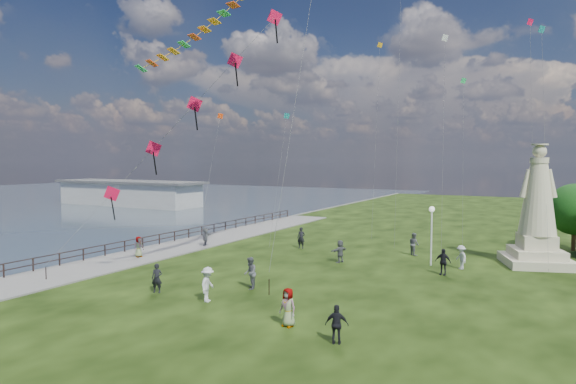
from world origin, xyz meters
The scene contains 18 objects.
waterfront centered at (-15.24, 8.99, -0.06)m, with size 200.00×200.00×1.51m.
pier_pavilion centered at (-52.00, 42.00, 1.84)m, with size 30.00×8.00×4.40m.
statue centered at (13.57, 18.83, 3.32)m, with size 5.47×5.47×8.78m.
lamppost centered at (6.88, 15.18, 3.10)m, with size 0.40×0.40×4.29m.
person_0 centered at (-5.40, 0.32, 0.84)m, with size 0.61×0.40×1.68m, color black.
person_1 centered at (-1.12, 3.53, 0.95)m, with size 0.93×0.57×1.90m, color #595960.
person_2 centered at (-1.73, 0.30, 0.94)m, with size 1.21×0.63×1.88m, color silver.
person_3 centered at (6.70, -1.94, 0.82)m, with size 0.97×0.49×1.65m, color black.
person_4 centered at (3.91, -1.04, 0.89)m, with size 0.87×0.53×1.78m, color #595960.
person_5 centered at (-12.27, 13.49, 0.81)m, with size 1.51×0.65×1.63m, color #595960.
person_6 centered at (-4.47, 16.78, 0.92)m, with size 0.67×0.44×1.84m, color black.
person_7 centered at (4.85, 18.41, 0.90)m, with size 0.88×0.54×1.81m, color #595960.
person_8 centered at (8.99, 15.00, 0.84)m, with size 1.08×0.56×1.67m, color silver.
person_9 centered at (8.21, 12.60, 0.88)m, with size 1.04×0.53×1.77m, color black.
person_10 centered at (-13.65, 6.96, 0.81)m, with size 0.79×0.48×1.61m, color #595960.
person_11 centered at (0.70, 13.01, 0.84)m, with size 1.55×0.67×1.67m, color #595960.
red_kite_train centered at (-6.32, 4.58, 10.81)m, with size 11.97×9.35×17.52m.
small_kites centered at (2.70, 23.10, 14.85)m, with size 28.89×16.18×33.71m.
Camera 1 is at (14.21, -19.98, 7.57)m, focal length 30.00 mm.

